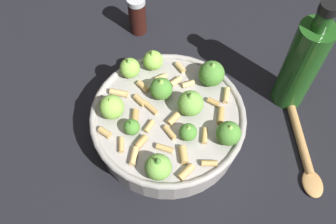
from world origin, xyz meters
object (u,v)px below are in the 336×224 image
object	(u,v)px
cooking_pan	(168,120)
pepper_shaker	(137,15)
wooden_spoon	(303,150)
olive_oil_bottle	(302,64)

from	to	relation	value
cooking_pan	pepper_shaker	xyz separation A→B (m)	(-0.11, -0.25, 0.00)
wooden_spoon	olive_oil_bottle	bearing A→B (deg)	-124.21
pepper_shaker	olive_oil_bottle	bearing A→B (deg)	111.03
pepper_shaker	olive_oil_bottle	world-z (taller)	olive_oil_bottle
pepper_shaker	olive_oil_bottle	distance (m)	0.37
wooden_spoon	cooking_pan	bearing A→B (deg)	-48.02
cooking_pan	wooden_spoon	bearing A→B (deg)	131.98
cooking_pan	pepper_shaker	world-z (taller)	cooking_pan
cooking_pan	pepper_shaker	distance (m)	0.27
cooking_pan	olive_oil_bottle	size ratio (longest dim) A/B	1.14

